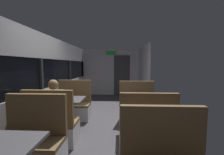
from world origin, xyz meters
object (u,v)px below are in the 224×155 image
object	(u,v)px
bench_mid_window_facing_entry	(73,107)
seated_passenger	(53,116)
dining_table_mid_window	(65,103)
bench_rear_aisle_facing_end	(146,134)
bench_mid_window_facing_end	(52,128)
bench_near_window_facing_entry	(32,147)
dining_table_rear_aisle	(141,106)
bench_rear_aisle_facing_entry	(137,110)

from	to	relation	value
bench_mid_window_facing_entry	seated_passenger	bearing A→B (deg)	-90.00
dining_table_mid_window	bench_rear_aisle_facing_end	distance (m)	2.03
dining_table_mid_window	seated_passenger	world-z (taller)	seated_passenger
bench_mid_window_facing_end	bench_mid_window_facing_entry	xyz separation A→B (m)	(0.00, 1.40, 0.00)
bench_mid_window_facing_entry	dining_table_mid_window	bearing A→B (deg)	-90.00
bench_near_window_facing_entry	dining_table_mid_window	bearing A→B (deg)	90.00
bench_rear_aisle_facing_end	bench_mid_window_facing_entry	bearing A→B (deg)	138.23
bench_mid_window_facing_end	dining_table_rear_aisle	size ratio (longest dim) A/B	1.22
bench_near_window_facing_entry	bench_mid_window_facing_end	size ratio (longest dim) A/B	1.00
bench_near_window_facing_entry	bench_mid_window_facing_entry	size ratio (longest dim) A/B	1.00
bench_near_window_facing_entry	dining_table_mid_window	distance (m)	1.43
dining_table_mid_window	dining_table_rear_aisle	xyz separation A→B (m)	(1.79, -0.20, 0.00)
bench_near_window_facing_entry	bench_mid_window_facing_end	distance (m)	0.70
dining_table_rear_aisle	bench_rear_aisle_facing_entry	bearing A→B (deg)	90.00
dining_table_mid_window	bench_rear_aisle_facing_entry	bearing A→B (deg)	15.59
bench_rear_aisle_facing_entry	dining_table_rear_aisle	bearing A→B (deg)	-90.00
bench_mid_window_facing_end	seated_passenger	size ratio (longest dim) A/B	0.87
bench_mid_window_facing_entry	dining_table_rear_aisle	size ratio (longest dim) A/B	1.22
dining_table_rear_aisle	bench_mid_window_facing_entry	bearing A→B (deg)	153.32
bench_mid_window_facing_end	bench_mid_window_facing_entry	world-z (taller)	same
bench_near_window_facing_entry	bench_mid_window_facing_end	xyz separation A→B (m)	(0.00, 0.70, 0.00)
dining_table_mid_window	bench_mid_window_facing_entry	distance (m)	0.77
dining_table_rear_aisle	seated_passenger	bearing A→B (deg)	-166.58
bench_rear_aisle_facing_end	bench_rear_aisle_facing_entry	distance (m)	1.40
dining_table_mid_window	seated_passenger	size ratio (longest dim) A/B	0.71
dining_table_mid_window	dining_table_rear_aisle	world-z (taller)	same
dining_table_rear_aisle	seated_passenger	distance (m)	1.84
bench_mid_window_facing_entry	bench_rear_aisle_facing_end	size ratio (longest dim) A/B	1.00
seated_passenger	bench_rear_aisle_facing_entry	bearing A→B (deg)	32.18
bench_rear_aisle_facing_end	bench_mid_window_facing_end	bearing A→B (deg)	173.62
dining_table_rear_aisle	bench_rear_aisle_facing_entry	distance (m)	0.77
bench_mid_window_facing_entry	dining_table_rear_aisle	bearing A→B (deg)	-26.68
dining_table_rear_aisle	bench_rear_aisle_facing_entry	world-z (taller)	bench_rear_aisle_facing_entry
dining_table_rear_aisle	bench_rear_aisle_facing_entry	size ratio (longest dim) A/B	0.82
bench_rear_aisle_facing_end	bench_rear_aisle_facing_entry	size ratio (longest dim) A/B	1.00
seated_passenger	bench_rear_aisle_facing_end	bearing A→B (deg)	-8.65
dining_table_mid_window	dining_table_rear_aisle	bearing A→B (deg)	-6.38
bench_near_window_facing_entry	bench_rear_aisle_facing_entry	bearing A→B (deg)	46.63
bench_near_window_facing_entry	bench_rear_aisle_facing_end	xyz separation A→B (m)	(1.79, 0.50, 0.00)
dining_table_mid_window	bench_mid_window_facing_end	xyz separation A→B (m)	(0.00, -0.70, -0.31)
bench_near_window_facing_entry	bench_rear_aisle_facing_end	size ratio (longest dim) A/B	1.00
bench_rear_aisle_facing_entry	seated_passenger	xyz separation A→B (m)	(-1.79, -1.13, 0.21)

